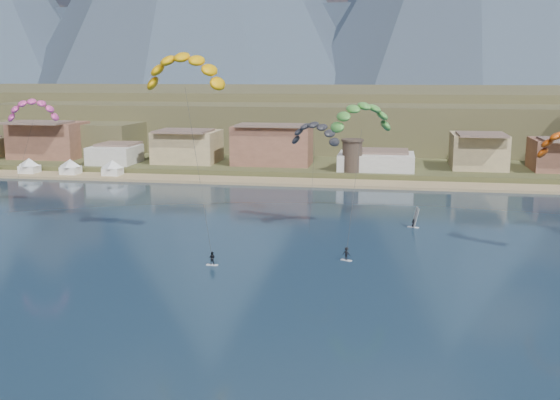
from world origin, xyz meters
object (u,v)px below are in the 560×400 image
watchtower (352,155)px  kitesurfer_yellow (184,66)px  kitesurfer_green (362,114)px  windsurfer (414,221)px

watchtower → kitesurfer_yellow: size_ratio=0.26×
kitesurfer_yellow → kitesurfer_green: 30.27m
watchtower → kitesurfer_yellow: 77.44m
watchtower → kitesurfer_green: bearing=-85.1°
watchtower → windsurfer: watchtower is taller
kitesurfer_green → windsurfer: size_ratio=7.02×
kitesurfer_green → windsurfer: kitesurfer_green is taller
watchtower → kitesurfer_yellow: kitesurfer_yellow is taller
watchtower → windsurfer: size_ratio=2.33×
kitesurfer_yellow → watchtower: bearing=72.6°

